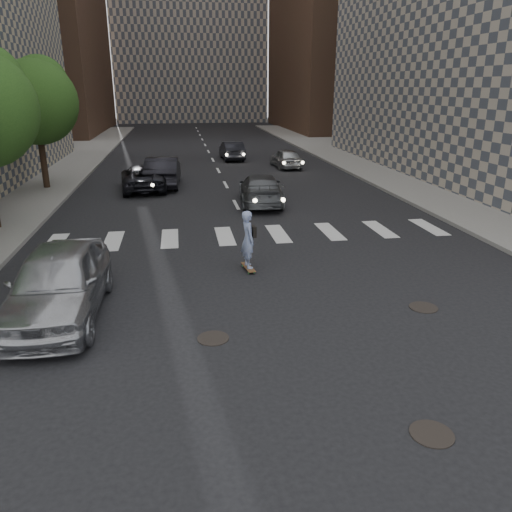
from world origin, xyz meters
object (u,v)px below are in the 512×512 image
Objects in this scene: traffic_car_a at (163,171)px; traffic_car_e at (232,150)px; skateboarder at (248,239)px; silver_sedan at (58,282)px; traffic_car_d at (286,158)px; tree_c at (37,98)px; traffic_car_c at (143,178)px; traffic_car_b at (261,189)px.

traffic_car_a is 10.89m from traffic_car_e.
silver_sedan is at bearing -161.70° from skateboarder.
traffic_car_e reaches higher than traffic_car_d.
skateboarder is at bearing 82.13° from traffic_car_e.
tree_c is 17.10m from silver_sedan.
tree_c reaches higher than traffic_car_c.
traffic_car_e is at bearing 75.81° from silver_sedan.
skateboarder is 13.45m from traffic_car_c.
skateboarder is (8.82, -13.79, -3.69)m from tree_c.
skateboarder reaches higher than traffic_car_a.
silver_sedan is at bearing -76.28° from tree_c.
silver_sedan is 1.02× the size of traffic_car_a.
traffic_car_b is (1.79, 8.65, -0.27)m from skateboarder.
tree_c is 1.35× the size of traffic_car_a.
tree_c is 1.33× the size of silver_sedan.
tree_c is at bearing 104.46° from silver_sedan.
skateboarder is 19.84m from traffic_car_d.
tree_c is at bearing -20.73° from traffic_car_b.
traffic_car_a is at bearing -43.53° from traffic_car_b.
skateboarder is 8.84m from traffic_car_b.
traffic_car_c is at bearing 58.29° from traffic_car_e.
traffic_car_e is (4.83, 9.76, -0.13)m from traffic_car_a.
traffic_car_b is 14.94m from traffic_car_e.
skateboarder reaches higher than silver_sedan.
tree_c is at bearing 3.09° from traffic_car_a.
tree_c reaches higher than traffic_car_d.
traffic_car_a is 1.30× the size of traffic_car_d.
traffic_car_d is (14.06, 5.34, -4.00)m from tree_c.
skateboarder reaches higher than traffic_car_b.
traffic_car_e is (10.88, 9.80, -3.97)m from tree_c.
traffic_car_e is at bearing -58.53° from traffic_car_d.
traffic_car_d is 0.92× the size of traffic_car_e.
traffic_car_d is at bearing -143.80° from traffic_car_a.
tree_c reaches higher than traffic_car_e.
traffic_car_c is (-3.82, 12.90, -0.30)m from skateboarder.
traffic_car_c is at bearing 44.13° from traffic_car_a.
traffic_car_d is (8.01, 5.30, -0.16)m from traffic_car_a.
traffic_car_a is at bearing 93.27° from skateboarder.
traffic_car_a reaches higher than traffic_car_b.
traffic_car_e reaches higher than traffic_car_c.
tree_c is 12.44m from traffic_car_b.
traffic_car_d is (5.24, 19.13, -0.31)m from skateboarder.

